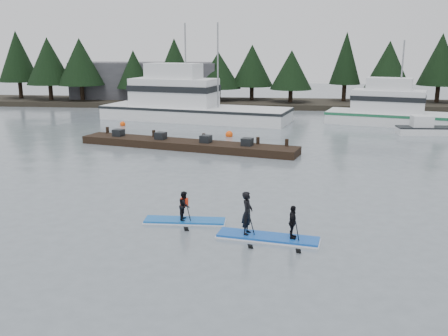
# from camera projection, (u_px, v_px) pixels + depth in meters

# --- Properties ---
(ground) EXTENTS (160.00, 160.00, 0.00)m
(ground) POSITION_uv_depth(u_px,v_px,m) (207.00, 232.00, 19.23)
(ground) COLOR slate
(ground) RESTS_ON ground
(far_shore) EXTENTS (70.00, 8.00, 0.60)m
(far_shore) POSITION_uv_depth(u_px,v_px,m) (257.00, 103.00, 59.70)
(far_shore) COLOR #2D281E
(far_shore) RESTS_ON ground
(treeline) EXTENTS (60.00, 4.00, 8.00)m
(treeline) POSITION_uv_depth(u_px,v_px,m) (257.00, 106.00, 59.77)
(treeline) COLOR black
(treeline) RESTS_ON ground
(waterfront_building) EXTENTS (18.00, 6.00, 5.00)m
(waterfront_building) POSITION_uv_depth(u_px,v_px,m) (147.00, 83.00, 62.60)
(waterfront_building) COLOR #4C4C51
(waterfront_building) RESTS_ON ground
(fishing_boat_large) EXTENTS (18.80, 9.01, 10.18)m
(fishing_boat_large) POSITION_uv_depth(u_px,v_px,m) (190.00, 112.00, 48.30)
(fishing_boat_large) COLOR white
(fishing_boat_large) RESTS_ON ground
(fishing_boat_medium) EXTENTS (14.57, 7.75, 8.40)m
(fishing_boat_medium) POSITION_uv_depth(u_px,v_px,m) (401.00, 118.00, 45.35)
(fishing_boat_medium) COLOR white
(fishing_boat_medium) RESTS_ON ground
(skiff) EXTENTS (5.41, 1.85, 0.62)m
(skiff) POSITION_uv_depth(u_px,v_px,m) (431.00, 131.00, 40.44)
(skiff) COLOR white
(skiff) RESTS_ON ground
(floating_dock) EXTENTS (15.92, 6.12, 0.53)m
(floating_dock) POSITION_uv_depth(u_px,v_px,m) (186.00, 145.00, 34.91)
(floating_dock) COLOR black
(floating_dock) RESTS_ON ground
(buoy_a) EXTENTS (0.50, 0.50, 0.50)m
(buoy_a) POSITION_uv_depth(u_px,v_px,m) (123.00, 126.00, 44.99)
(buoy_a) COLOR #FF4F0C
(buoy_a) RESTS_ON ground
(buoy_b) EXTENTS (0.59, 0.59, 0.59)m
(buoy_b) POSITION_uv_depth(u_px,v_px,m) (229.00, 137.00, 39.58)
(buoy_b) COLOR #FF4F0C
(buoy_b) RESTS_ON ground
(buoy_c) EXTENTS (0.53, 0.53, 0.53)m
(buoy_c) POSITION_uv_depth(u_px,v_px,m) (406.00, 132.00, 41.47)
(buoy_c) COLOR #FF4F0C
(buoy_c) RESTS_ON ground
(paddleboard_solo) EXTENTS (3.29, 1.09, 1.79)m
(paddleboard_solo) POSITION_uv_depth(u_px,v_px,m) (185.00, 213.00, 20.26)
(paddleboard_solo) COLOR #135BB5
(paddleboard_solo) RESTS_ON ground
(paddleboard_duo) EXTENTS (3.86, 1.59, 2.22)m
(paddleboard_duo) POSITION_uv_depth(u_px,v_px,m) (267.00, 225.00, 18.45)
(paddleboard_duo) COLOR #134EB5
(paddleboard_duo) RESTS_ON ground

